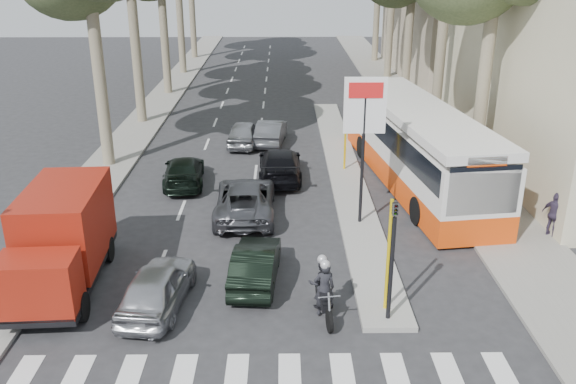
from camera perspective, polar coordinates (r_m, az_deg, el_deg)
name	(u,v)px	position (r m, az deg, el deg)	size (l,w,h in m)	color
ground	(271,295)	(18.57, -1.56, -9.60)	(120.00, 120.00, 0.00)	#28282B
sidewalk_right	(402,102)	(42.80, 10.66, 8.28)	(3.20, 70.00, 0.12)	gray
median_left	(167,93)	(45.69, -11.24, 9.07)	(2.40, 64.00, 0.12)	gray
traffic_island	(344,170)	(28.68, 5.28, 2.05)	(1.50, 26.00, 0.16)	gray
billboard	(364,130)	(21.91, 7.11, 5.75)	(1.50, 12.10, 5.60)	yellow
traffic_light_island	(393,242)	(16.32, 9.80, -4.65)	(0.16, 0.41, 3.60)	black
silver_hatchback	(157,287)	(18.07, -12.15, -8.64)	(1.57, 3.90, 1.33)	#A7A8AF
dark_hatchback	(256,264)	(19.00, -3.06, -6.72)	(1.30, 3.73, 1.23)	black
queue_car_a	(245,199)	(23.69, -4.02, -0.66)	(2.24, 4.87, 1.35)	#494A50
queue_car_b	(280,164)	(27.57, -0.76, 2.64)	(1.89, 4.64, 1.35)	black
queue_car_c	(244,133)	(32.55, -4.15, 5.52)	(1.55, 3.85, 1.31)	#96989D
queue_car_d	(271,132)	(32.82, -1.61, 5.67)	(1.34, 3.85, 1.27)	#4F5157
queue_car_e	(184,171)	(27.26, -9.72, 1.95)	(1.69, 4.17, 1.21)	black
red_truck	(62,238)	(19.60, -20.41, -4.09)	(2.43, 5.70, 2.98)	black
city_bus	(417,144)	(27.17, 11.94, 4.44)	(4.60, 13.47, 3.48)	#E3440C
motorcycle	(323,287)	(17.37, 3.28, -8.89)	(0.85, 2.10, 1.79)	black
pedestrian_near	(554,215)	(23.59, 23.67, -1.95)	(0.95, 0.47, 1.62)	#3A3049
pedestrian_far	(449,151)	(28.96, 14.79, 3.70)	(1.25, 0.55, 1.93)	#695E4F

